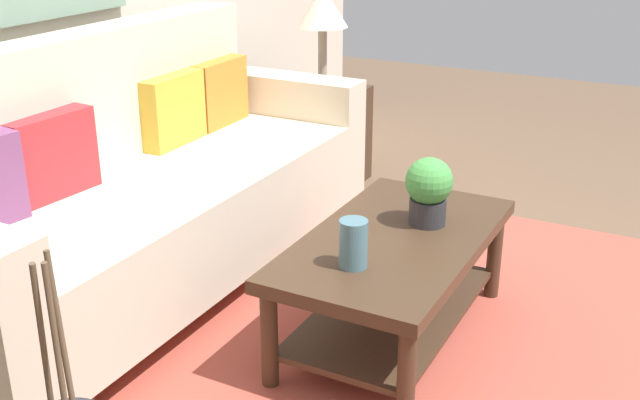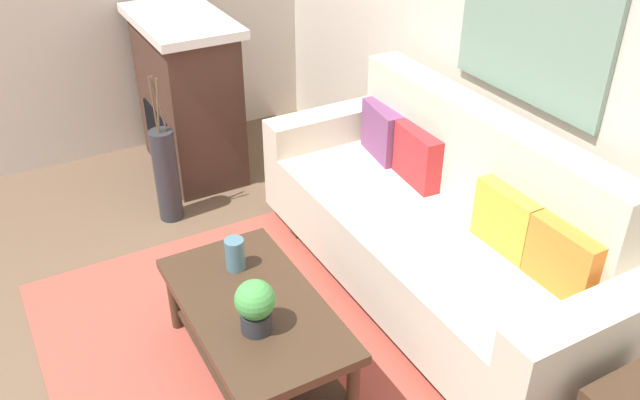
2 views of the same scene
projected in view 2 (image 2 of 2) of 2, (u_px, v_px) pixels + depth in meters
The scene contains 16 objects.
wall_back at pixel (558, 59), 3.27m from camera, with size 5.48×0.10×2.70m, color beige.
area_rug at pixel (249, 383), 3.28m from camera, with size 2.64×1.74×0.01m, color #B24C3D.
couch at pixel (436, 231), 3.64m from camera, with size 2.34×0.84×1.08m.
throw_pillow_plum at pixel (383, 132), 4.10m from camera, with size 0.36×0.12×0.32m, color #7A4270.
throw_pillow_crimson at pixel (418, 157), 3.83m from camera, with size 0.36×0.12×0.32m, color red.
throw_pillow_mustard at pixel (507, 219), 3.29m from camera, with size 0.36×0.12×0.32m, color gold.
throw_pillow_orange at pixel (564, 259), 3.01m from camera, with size 0.36×0.12×0.32m, color orange.
coffee_table at pixel (255, 322), 3.20m from camera, with size 1.10×0.60×0.43m.
tabletop_vase at pixel (235, 254), 3.32m from camera, with size 0.10×0.10×0.17m, color slate.
potted_plant_tabletop at pixel (255, 305), 2.91m from camera, with size 0.18×0.18×0.26m.
fireplace at pixel (188, 95), 4.81m from camera, with size 1.02×0.58×1.16m.
floor_vase at pixel (167, 176), 4.37m from camera, with size 0.16×0.16×0.64m, color #2D2D33.
floor_vase_branch_a at pixel (158, 106), 4.09m from camera, with size 0.01×0.01×0.36m, color brown.
floor_vase_branch_b at pixel (159, 104), 4.12m from camera, with size 0.01×0.01×0.36m, color brown.
floor_vase_branch_c at pixel (153, 105), 4.10m from camera, with size 0.01×0.01×0.36m, color brown.
framed_painting at pixel (535, 15), 3.24m from camera, with size 0.99×0.03×0.86m, color gray.
Camera 2 is at (2.18, -0.31, 2.50)m, focal length 37.73 mm.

